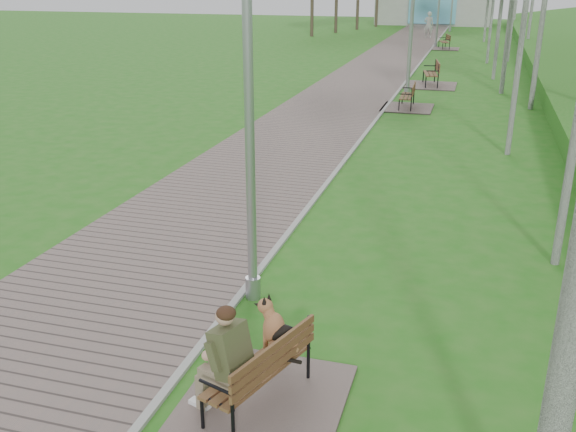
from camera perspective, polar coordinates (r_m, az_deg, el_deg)
ground at (r=11.70m, az=1.04°, el=-0.33°), size 120.00×120.00×0.00m
walkway at (r=32.64m, az=8.30°, el=13.12°), size 3.50×67.00×0.04m
kerb at (r=32.44m, az=11.44°, el=12.89°), size 0.10×67.00×0.05m
building_north at (r=61.71m, az=12.94°, el=18.14°), size 10.00×5.20×4.00m
bench_main at (r=6.71m, az=-3.17°, el=-13.77°), size 1.66×1.84×1.44m
bench_second at (r=22.05m, az=10.50°, el=9.85°), size 1.64×1.82×1.01m
bench_third at (r=26.84m, az=12.54°, el=11.69°), size 1.97×2.19×1.21m
bench_far at (r=40.85m, az=13.70°, el=14.49°), size 1.69×1.88×1.04m
lamp_post_near at (r=8.10m, az=-3.46°, el=8.59°), size 0.21×0.21×5.36m
lamp_post_second at (r=23.95m, az=10.95°, el=16.70°), size 0.22×0.22×5.74m
lamp_post_third at (r=41.72m, az=13.25°, el=17.62°), size 0.19×0.19×5.03m
pedestrian_near at (r=47.89m, az=12.39°, el=16.26°), size 0.69×0.49×1.78m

